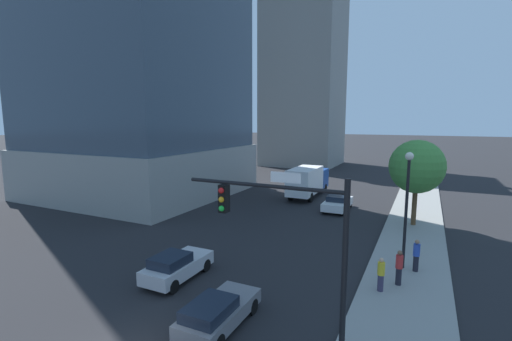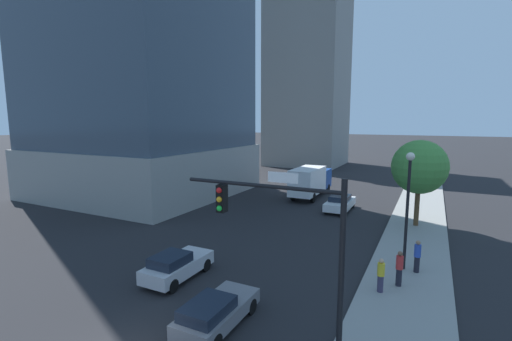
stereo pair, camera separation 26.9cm
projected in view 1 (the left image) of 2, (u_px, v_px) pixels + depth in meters
The scene contains 12 objects.
sidewalk at pixel (413, 231), 26.02m from camera, with size 4.13×120.00×0.15m, color gray.
construction_building at pixel (304, 63), 63.36m from camera, with size 13.53×13.39×43.65m.
traffic_light_pole at pixel (287, 228), 12.23m from camera, with size 6.09×0.48×6.30m.
street_lamp at pixel (407, 194), 18.82m from camera, with size 0.44×0.44×6.39m.
street_tree at pixel (417, 167), 26.78m from camera, with size 4.08×4.08×6.59m.
car_silver at pixel (177, 266), 18.21m from camera, with size 1.77×4.07×1.47m.
car_gray at pixel (218, 312), 13.94m from camera, with size 1.75×4.08×1.33m.
car_white at pixel (338, 203), 32.25m from camera, with size 1.94×4.56×1.42m.
box_truck at pixel (308, 180), 37.75m from camera, with size 2.40×7.92×3.24m.
pedestrian_yellow_shirt at pixel (381, 274), 16.68m from camera, with size 0.34×0.34×1.64m.
pedestrian_blue_shirt at pixel (416, 255), 18.85m from camera, with size 0.34×0.34×1.76m.
pedestrian_red_shirt at pixel (399, 267), 17.30m from camera, with size 0.34×0.34×1.76m.
Camera 1 is at (8.78, -7.68, 8.22)m, focal length 24.76 mm.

